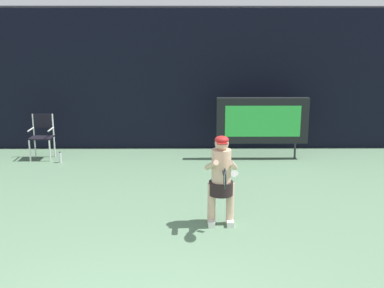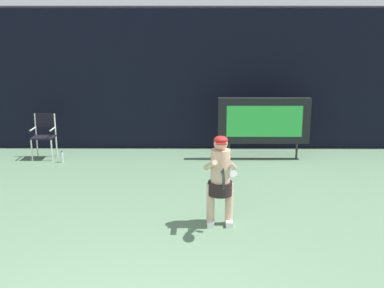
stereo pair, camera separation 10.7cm
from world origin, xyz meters
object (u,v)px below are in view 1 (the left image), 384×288
object	(u,v)px
water_bottle	(60,158)
tennis_player	(221,177)
tennis_racket	(225,178)
scoreboard	(262,121)
umpire_chair	(42,134)

from	to	relation	value
water_bottle	tennis_player	xyz separation A→B (m)	(3.57, -3.65, 0.68)
tennis_racket	water_bottle	bearing A→B (deg)	131.02
scoreboard	tennis_player	bearing A→B (deg)	-107.40
scoreboard	umpire_chair	distance (m)	5.34
scoreboard	umpire_chair	world-z (taller)	scoreboard
water_bottle	tennis_racket	xyz separation A→B (m)	(3.59, -4.14, 0.82)
scoreboard	tennis_player	xyz separation A→B (m)	(-1.25, -3.98, -0.14)
scoreboard	water_bottle	bearing A→B (deg)	-176.09
umpire_chair	water_bottle	world-z (taller)	umpire_chair
umpire_chair	water_bottle	xyz separation A→B (m)	(0.51, -0.40, -0.50)
scoreboard	tennis_racket	distance (m)	4.64
tennis_racket	umpire_chair	bearing A→B (deg)	132.20
water_bottle	tennis_racket	size ratio (longest dim) A/B	0.44
tennis_player	umpire_chair	bearing A→B (deg)	135.22
umpire_chair	water_bottle	distance (m)	0.82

